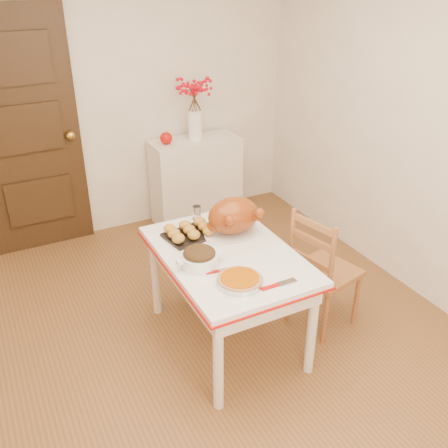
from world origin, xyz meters
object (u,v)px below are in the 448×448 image
turkey_platter (234,217)px  pumpkin_pie (240,279)px  chair_oak (325,269)px  sideboard (196,181)px  kitchen_table (227,298)px

turkey_platter → pumpkin_pie: bearing=-113.9°
chair_oak → turkey_platter: 0.74m
sideboard → turkey_platter: bearing=-105.1°
sideboard → kitchen_table: sideboard is taller
sideboard → kitchen_table: bearing=-107.9°
sideboard → pumpkin_pie: bearing=-107.6°
turkey_platter → kitchen_table: bearing=-126.3°
sideboard → turkey_platter: turkey_platter is taller
turkey_platter → pumpkin_pie: turkey_platter is taller
sideboard → kitchen_table: 1.83m
turkey_platter → pumpkin_pie: 0.58m
turkey_platter → pumpkin_pie: (-0.24, -0.52, -0.10)m
chair_oak → pumpkin_pie: bearing=91.2°
sideboard → pumpkin_pie: 2.20m
sideboard → chair_oak: bearing=-86.2°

